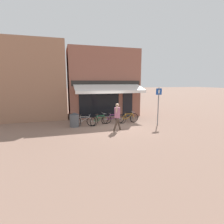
{
  "coord_description": "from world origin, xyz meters",
  "views": [
    {
      "loc": [
        -3.53,
        -11.15,
        3.05
      ],
      "look_at": [
        -0.19,
        -0.01,
        1.05
      ],
      "focal_mm": 28.0,
      "sensor_mm": 36.0,
      "label": 1
    }
  ],
  "objects_px": {
    "bicycle_orange": "(128,118)",
    "pedestrian_adult": "(117,114)",
    "bicycle_purple": "(113,119)",
    "litter_bin": "(74,120)",
    "bicycle_green": "(100,120)",
    "bicycle_silver": "(84,121)",
    "parking_sign": "(158,103)"
  },
  "relations": [
    {
      "from": "bicycle_purple",
      "to": "pedestrian_adult",
      "type": "distance_m",
      "value": 2.1
    },
    {
      "from": "bicycle_purple",
      "to": "pedestrian_adult",
      "type": "bearing_deg",
      "value": -93.27
    },
    {
      "from": "bicycle_purple",
      "to": "litter_bin",
      "type": "relative_size",
      "value": 1.68
    },
    {
      "from": "bicycle_purple",
      "to": "pedestrian_adult",
      "type": "height_order",
      "value": "pedestrian_adult"
    },
    {
      "from": "pedestrian_adult",
      "to": "bicycle_green",
      "type": "bearing_deg",
      "value": -61.58
    },
    {
      "from": "bicycle_silver",
      "to": "litter_bin",
      "type": "bearing_deg",
      "value": -156.19
    },
    {
      "from": "bicycle_silver",
      "to": "parking_sign",
      "type": "distance_m",
      "value": 5.41
    },
    {
      "from": "bicycle_orange",
      "to": "litter_bin",
      "type": "height_order",
      "value": "litter_bin"
    },
    {
      "from": "bicycle_green",
      "to": "pedestrian_adult",
      "type": "bearing_deg",
      "value": -91.78
    },
    {
      "from": "bicycle_purple",
      "to": "litter_bin",
      "type": "height_order",
      "value": "litter_bin"
    },
    {
      "from": "bicycle_orange",
      "to": "pedestrian_adult",
      "type": "relative_size",
      "value": 0.99
    },
    {
      "from": "bicycle_purple",
      "to": "bicycle_orange",
      "type": "relative_size",
      "value": 0.96
    },
    {
      "from": "bicycle_silver",
      "to": "bicycle_orange",
      "type": "xyz_separation_m",
      "value": [
        3.31,
        -0.07,
        0.02
      ]
    },
    {
      "from": "bicycle_orange",
      "to": "litter_bin",
      "type": "relative_size",
      "value": 1.75
    },
    {
      "from": "litter_bin",
      "to": "pedestrian_adult",
      "type": "bearing_deg",
      "value": -34.42
    },
    {
      "from": "bicycle_green",
      "to": "parking_sign",
      "type": "distance_m",
      "value": 4.35
    },
    {
      "from": "bicycle_green",
      "to": "pedestrian_adult",
      "type": "xyz_separation_m",
      "value": [
        0.77,
        -1.7,
        0.7
      ]
    },
    {
      "from": "pedestrian_adult",
      "to": "litter_bin",
      "type": "distance_m",
      "value": 3.12
    },
    {
      "from": "bicycle_silver",
      "to": "bicycle_orange",
      "type": "distance_m",
      "value": 3.31
    },
    {
      "from": "bicycle_green",
      "to": "bicycle_orange",
      "type": "height_order",
      "value": "bicycle_orange"
    },
    {
      "from": "bicycle_green",
      "to": "bicycle_orange",
      "type": "xyz_separation_m",
      "value": [
        2.19,
        0.0,
        0.01
      ]
    },
    {
      "from": "bicycle_green",
      "to": "bicycle_orange",
      "type": "relative_size",
      "value": 0.9
    },
    {
      "from": "bicycle_orange",
      "to": "pedestrian_adult",
      "type": "distance_m",
      "value": 2.32
    },
    {
      "from": "bicycle_silver",
      "to": "bicycle_green",
      "type": "xyz_separation_m",
      "value": [
        1.12,
        -0.07,
        0.01
      ]
    },
    {
      "from": "bicycle_purple",
      "to": "parking_sign",
      "type": "distance_m",
      "value": 3.46
    },
    {
      "from": "bicycle_purple",
      "to": "bicycle_green",
      "type": "bearing_deg",
      "value": -160.63
    },
    {
      "from": "bicycle_purple",
      "to": "parking_sign",
      "type": "height_order",
      "value": "parking_sign"
    },
    {
      "from": "pedestrian_adult",
      "to": "bicycle_purple",
      "type": "bearing_deg",
      "value": -95.77
    },
    {
      "from": "pedestrian_adult",
      "to": "parking_sign",
      "type": "bearing_deg",
      "value": -166.71
    },
    {
      "from": "bicycle_green",
      "to": "bicycle_purple",
      "type": "xyz_separation_m",
      "value": [
        1.1,
        0.25,
        -0.01
      ]
    },
    {
      "from": "bicycle_orange",
      "to": "pedestrian_adult",
      "type": "xyz_separation_m",
      "value": [
        -1.43,
        -1.7,
        0.69
      ]
    },
    {
      "from": "bicycle_purple",
      "to": "litter_bin",
      "type": "bearing_deg",
      "value": -169.24
    }
  ]
}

